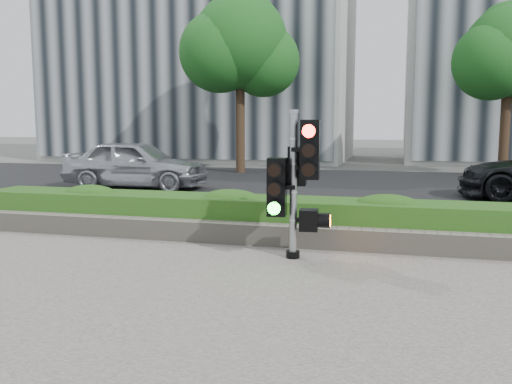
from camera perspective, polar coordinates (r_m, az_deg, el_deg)
ground at (r=7.03m, az=0.65°, el=-9.32°), size 120.00×120.00×0.00m
sidewalk at (r=4.79m, az=-6.93°, el=-17.40°), size 16.00×11.00×0.03m
road at (r=16.74m, az=8.92°, el=0.34°), size 60.00×13.00×0.02m
curb at (r=10.01m, az=5.00°, el=-3.96°), size 60.00×0.25×0.12m
stone_wall at (r=8.78m, az=3.64°, el=-4.62°), size 12.00×0.32×0.34m
hedge at (r=9.37m, az=4.41°, el=-2.80°), size 12.00×1.00×0.68m
building_left at (r=31.86m, az=-5.36°, el=17.19°), size 16.00×9.00×15.00m
tree_left at (r=22.18m, az=-1.69°, el=15.16°), size 4.61×4.03×7.34m
tree_right at (r=22.56m, az=25.02°, el=12.92°), size 4.10×3.58×6.53m
traffic_signal at (r=7.90m, az=4.21°, el=1.59°), size 0.76×0.58×2.17m
car_silver at (r=16.87m, az=-12.53°, el=2.89°), size 4.40×1.85×1.49m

